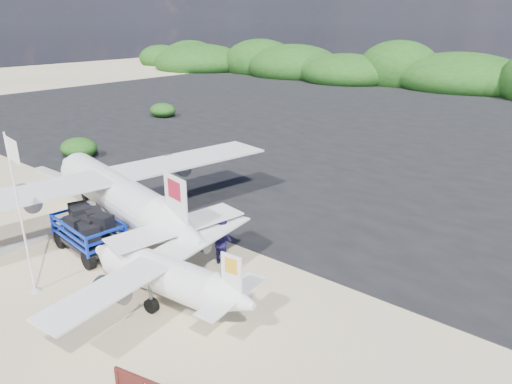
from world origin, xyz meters
TOP-DOWN VIEW (x-y plane):
  - ground at (0.00, 0.00)m, footprint 160.00×160.00m
  - asphalt_apron at (0.00, 30.00)m, footprint 90.00×50.00m
  - lagoon at (-9.00, 1.50)m, footprint 9.00×7.00m
  - vegetation_band at (0.00, 55.00)m, footprint 124.00×8.00m
  - baggage_cart at (-2.00, 1.15)m, footprint 3.38×2.16m
  - flagpole at (-1.03, -1.50)m, footprint 1.10×0.58m
  - crew_a at (-3.03, 3.75)m, footprint 0.67×0.53m
  - crew_b at (2.43, 3.66)m, footprint 0.86×0.68m
  - aircraft_small at (-5.24, 28.22)m, footprint 7.12×7.12m

SIDE VIEW (x-z plane):
  - ground at x=0.00m, z-range 0.00..0.00m
  - asphalt_apron at x=0.00m, z-range -0.02..0.02m
  - lagoon at x=-9.00m, z-range -0.20..0.20m
  - vegetation_band at x=0.00m, z-range -2.20..2.20m
  - baggage_cart at x=-2.00m, z-range -0.80..0.80m
  - flagpole at x=-1.03m, z-range -2.62..2.62m
  - aircraft_small at x=-5.24m, z-range -1.17..1.17m
  - crew_a at x=-3.03m, z-range 0.00..1.62m
  - crew_b at x=2.43m, z-range 0.00..1.74m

